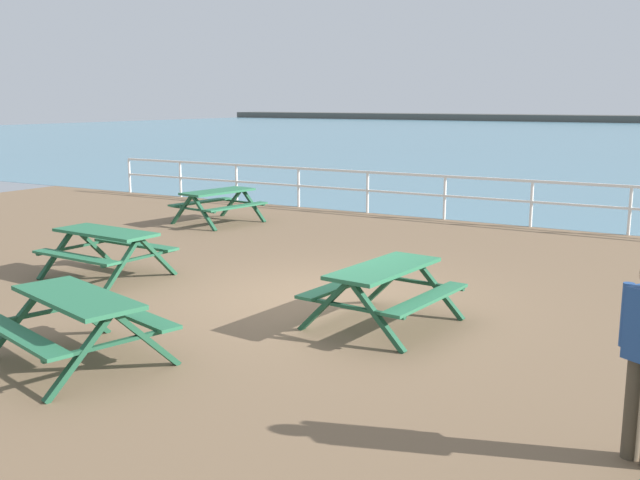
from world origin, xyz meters
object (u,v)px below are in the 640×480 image
picnic_table_near_left (384,281)px  picnic_table_far_left (218,199)px  picnic_table_far_right (106,242)px  picnic_table_seaward (78,312)px

picnic_table_near_left → picnic_table_far_left: (-6.77, 5.20, 0.00)m
picnic_table_far_right → picnic_table_seaward: (2.72, -2.99, 0.00)m
picnic_table_near_left → picnic_table_far_right: size_ratio=1.03×
picnic_table_near_left → picnic_table_far_left: size_ratio=0.96×
picnic_table_far_right → picnic_table_seaward: 4.04m
picnic_table_seaward → picnic_table_near_left: bearing=67.6°
picnic_table_near_left → picnic_table_seaward: bearing=147.7°
picnic_table_far_right → picnic_table_seaward: bearing=-44.3°
picnic_table_seaward → picnic_table_far_right: bearing=147.7°
picnic_table_near_left → picnic_table_seaward: (-2.28, -2.95, 0.00)m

